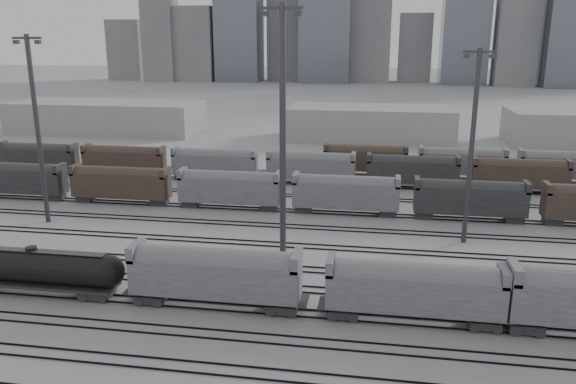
% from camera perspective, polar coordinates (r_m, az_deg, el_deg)
% --- Properties ---
extents(ground, '(900.00, 900.00, 0.00)m').
position_cam_1_polar(ground, '(52.61, -5.48, -12.19)').
color(ground, '#AFAFB3').
rests_on(ground, ground).
extents(tracks, '(220.00, 71.50, 0.16)m').
position_cam_1_polar(tracks, '(68.15, -1.74, -5.44)').
color(tracks, black).
rests_on(tracks, ground).
extents(tank_car_b, '(18.74, 3.12, 4.63)m').
position_cam_1_polar(tank_car_b, '(60.46, -24.43, -7.02)').
color(tank_car_b, black).
rests_on(tank_car_b, ground).
extents(hopper_car_a, '(15.90, 3.16, 5.68)m').
position_cam_1_polar(hopper_car_a, '(52.48, -7.43, -8.08)').
color(hopper_car_a, black).
rests_on(hopper_car_a, ground).
extents(hopper_car_b, '(15.32, 3.04, 5.48)m').
position_cam_1_polar(hopper_car_b, '(50.63, 12.69, -9.40)').
color(hopper_car_b, black).
rests_on(hopper_car_b, ground).
extents(light_mast_b, '(3.97, 0.64, 24.81)m').
position_cam_1_polar(light_mast_b, '(80.86, -24.13, 6.12)').
color(light_mast_b, '#3A3A3D').
rests_on(light_mast_b, ground).
extents(light_mast_c, '(4.46, 0.71, 27.90)m').
position_cam_1_polar(light_mast_c, '(62.62, -0.55, 6.65)').
color(light_mast_c, '#3A3A3D').
rests_on(light_mast_c, ground).
extents(light_mast_d, '(3.72, 0.60, 23.27)m').
position_cam_1_polar(light_mast_d, '(69.62, 18.19, 4.72)').
color(light_mast_d, '#3A3A3D').
rests_on(light_mast_d, ground).
extents(bg_string_near, '(151.00, 3.00, 5.60)m').
position_cam_1_polar(bg_string_near, '(80.05, 5.88, -0.29)').
color(bg_string_near, gray).
rests_on(bg_string_near, ground).
extents(bg_string_mid, '(151.00, 3.00, 5.60)m').
position_cam_1_polar(bg_string_mid, '(95.60, 12.50, 2.00)').
color(bg_string_mid, black).
rests_on(bg_string_mid, ground).
extents(bg_string_far, '(66.00, 3.00, 5.60)m').
position_cam_1_polar(bg_string_far, '(105.80, 21.80, 2.53)').
color(bg_string_far, '#49382E').
rests_on(bg_string_far, ground).
extents(warehouse_left, '(50.00, 18.00, 8.00)m').
position_cam_1_polar(warehouse_left, '(158.92, -17.96, 7.27)').
color(warehouse_left, '#9A9A9C').
rests_on(warehouse_left, ground).
extents(warehouse_mid, '(40.00, 18.00, 8.00)m').
position_cam_1_polar(warehouse_mid, '(141.48, 8.38, 6.94)').
color(warehouse_mid, '#9A9A9C').
rests_on(warehouse_mid, ground).
extents(skyline, '(316.00, 22.40, 95.00)m').
position_cam_1_polar(skyline, '(325.17, 9.53, 16.98)').
color(skyline, gray).
rests_on(skyline, ground).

